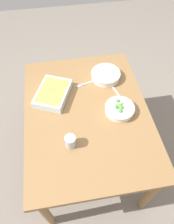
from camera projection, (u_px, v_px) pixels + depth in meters
name	position (u px, v px, depth m)	size (l,w,h in m)	color
ground_plane	(87.00, 155.00, 2.12)	(6.00, 6.00, 0.00)	slate
dining_table	(87.00, 119.00, 1.60)	(1.20, 0.90, 0.74)	olive
stew_bowl	(106.00, 75.00, 1.71)	(0.24, 0.24, 0.06)	silver
broccoli_bowl	(120.00, 109.00, 1.51)	(0.21, 0.21, 0.07)	silver
baking_dish	(53.00, 93.00, 1.59)	(0.36, 0.32, 0.06)	silver
drink_cup	(70.00, 142.00, 1.34)	(0.07, 0.07, 0.08)	#B2BCC6
spoon_by_stew	(112.00, 86.00, 1.67)	(0.17, 0.07, 0.01)	silver
fork_on_table	(85.00, 84.00, 1.69)	(0.06, 0.18, 0.01)	silver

